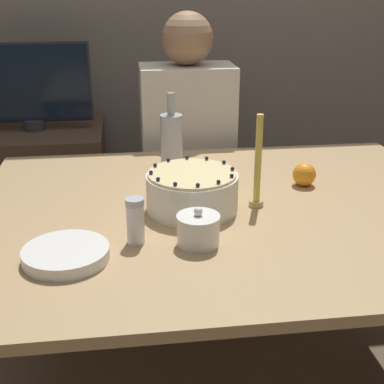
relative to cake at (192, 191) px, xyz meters
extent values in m
cube|color=slate|center=(0.11, 1.40, 0.48)|extent=(8.00, 0.05, 2.60)
cube|color=tan|center=(0.11, 0.00, -0.07)|extent=(1.52, 1.18, 0.03)
cylinder|color=tan|center=(-0.60, 0.53, -0.45)|extent=(0.07, 0.07, 0.73)
cylinder|color=tan|center=(0.81, 0.53, -0.45)|extent=(0.07, 0.07, 0.73)
cylinder|color=white|center=(0.00, 0.00, 0.00)|extent=(0.27, 0.27, 0.11)
cylinder|color=beige|center=(0.00, 0.00, 0.06)|extent=(0.26, 0.26, 0.01)
sphere|color=#191E3D|center=(0.12, 0.00, 0.07)|extent=(0.01, 0.01, 0.01)
sphere|color=#191E3D|center=(0.10, 0.06, 0.07)|extent=(0.01, 0.01, 0.01)
sphere|color=#191E3D|center=(0.06, 0.10, 0.07)|extent=(0.01, 0.01, 0.01)
sphere|color=#191E3D|center=(0.00, 0.12, 0.07)|extent=(0.01, 0.01, 0.01)
sphere|color=#191E3D|center=(-0.06, 0.10, 0.07)|extent=(0.01, 0.01, 0.01)
sphere|color=#191E3D|center=(-0.10, 0.06, 0.07)|extent=(0.01, 0.01, 0.01)
sphere|color=#191E3D|center=(-0.12, 0.00, 0.07)|extent=(0.01, 0.01, 0.01)
sphere|color=#191E3D|center=(-0.10, -0.06, 0.07)|extent=(0.01, 0.01, 0.01)
sphere|color=#191E3D|center=(-0.06, -0.10, 0.07)|extent=(0.01, 0.01, 0.01)
sphere|color=#191E3D|center=(0.00, -0.12, 0.07)|extent=(0.01, 0.01, 0.01)
sphere|color=#191E3D|center=(0.06, -0.10, 0.07)|extent=(0.01, 0.01, 0.01)
sphere|color=#191E3D|center=(0.10, -0.06, 0.07)|extent=(0.01, 0.01, 0.01)
cylinder|color=white|center=(-0.01, -0.23, -0.02)|extent=(0.11, 0.11, 0.07)
cylinder|color=white|center=(-0.01, -0.23, 0.02)|extent=(0.11, 0.11, 0.01)
sphere|color=white|center=(-0.01, -0.23, 0.03)|extent=(0.02, 0.02, 0.02)
cylinder|color=white|center=(-0.18, -0.20, -0.01)|extent=(0.05, 0.05, 0.11)
cylinder|color=silver|center=(-0.18, -0.20, 0.06)|extent=(0.05, 0.05, 0.02)
cylinder|color=white|center=(-0.35, -0.27, -0.06)|extent=(0.22, 0.22, 0.01)
cylinder|color=white|center=(-0.35, -0.27, -0.05)|extent=(0.22, 0.22, 0.01)
cylinder|color=white|center=(-0.35, -0.27, -0.04)|extent=(0.22, 0.22, 0.01)
cylinder|color=white|center=(-0.35, -0.27, -0.03)|extent=(0.22, 0.22, 0.01)
cylinder|color=tan|center=(0.20, 0.00, -0.05)|extent=(0.04, 0.04, 0.02)
cylinder|color=gold|center=(0.20, 0.00, 0.09)|extent=(0.02, 0.02, 0.27)
cylinder|color=#B2B7BC|center=(-0.03, 0.37, 0.04)|extent=(0.08, 0.08, 0.20)
cylinder|color=#B2B7BC|center=(-0.03, 0.37, 0.18)|extent=(0.03, 0.03, 0.08)
sphere|color=orange|center=(0.40, 0.15, -0.02)|extent=(0.08, 0.08, 0.08)
cube|color=#2D2D38|center=(0.08, 0.79, -0.59)|extent=(0.34, 0.34, 0.45)
cube|color=silver|center=(0.08, 0.79, -0.06)|extent=(0.40, 0.24, 0.62)
sphere|color=#9E7556|center=(0.08, 0.79, 0.36)|extent=(0.22, 0.22, 0.22)
cube|color=#4C3828|center=(-0.62, 1.09, -0.45)|extent=(0.64, 0.52, 0.73)
cylinder|color=#2D2D33|center=(-0.62, 1.09, -0.06)|extent=(0.10, 0.10, 0.05)
cube|color=#2D2D33|center=(-0.62, 1.10, 0.14)|extent=(0.57, 0.02, 0.37)
cube|color=black|center=(-0.62, 1.09, 0.14)|extent=(0.54, 0.03, 0.35)
camera|label=1|loc=(-0.19, -1.47, 0.60)|focal=50.00mm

